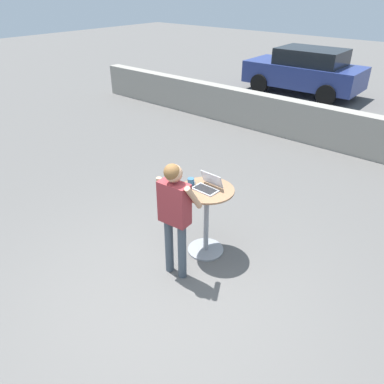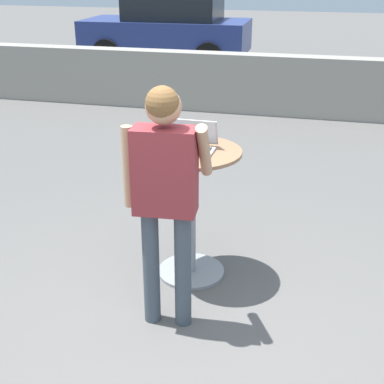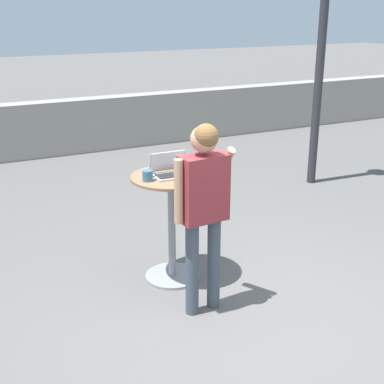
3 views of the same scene
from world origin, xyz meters
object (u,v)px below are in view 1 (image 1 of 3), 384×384
parked_car_near_street (305,71)px  coffee_mug (191,182)px  laptop (208,186)px  cafe_table (206,213)px  standing_person (174,208)px

parked_car_near_street → coffee_mug: bearing=-73.9°
laptop → parked_car_near_street: size_ratio=0.09×
coffee_mug → parked_car_near_street: (-2.59, 9.01, -0.30)m
laptop → coffee_mug: (-0.24, -0.06, 0.00)m
cafe_table → standing_person: size_ratio=0.63×
cafe_table → laptop: size_ratio=2.98×
cafe_table → coffee_mug: bearing=-169.8°
laptop → standing_person: standing_person is taller
cafe_table → coffee_mug: 0.49m
coffee_mug → cafe_table: bearing=10.2°
cafe_table → standing_person: (-0.00, -0.63, 0.38)m
laptop → coffee_mug: size_ratio=2.71×
cafe_table → laptop: 0.42m
standing_person → laptop: bearing=89.5°
laptop → standing_person: (-0.01, -0.65, -0.05)m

